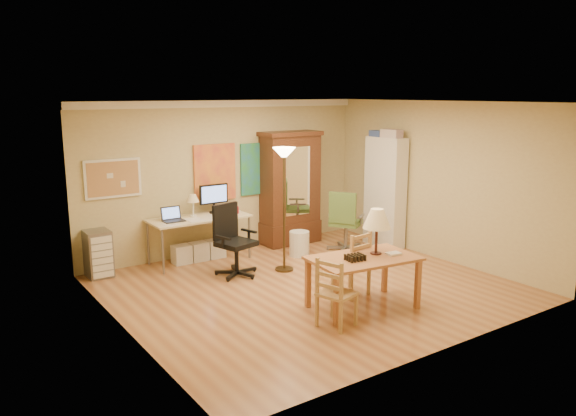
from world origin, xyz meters
TOP-DOWN VIEW (x-y plane):
  - floor at (0.00, 0.00)m, footprint 5.50×5.50m
  - crown_molding at (0.00, 2.46)m, footprint 5.50×0.08m
  - corkboard at (-2.05, 2.47)m, footprint 0.90×0.04m
  - art_panel_left at (-0.25, 2.47)m, footprint 0.80×0.04m
  - art_panel_right at (0.65, 2.47)m, footprint 0.75×0.04m
  - dining_table at (0.20, -1.03)m, footprint 1.50×1.00m
  - ladder_chair_back at (0.32, -0.60)m, footprint 0.48×0.46m
  - ladder_chair_left at (-0.59, -1.32)m, footprint 0.49×0.50m
  - torchiere_lamp at (0.16, 0.89)m, footprint 0.36×0.36m
  - computer_desk at (-0.72, 2.16)m, footprint 1.69×0.74m
  - office_chair_black at (-0.62, 1.13)m, footprint 0.69×0.69m
  - office_chair_green at (1.70, 1.20)m, footprint 0.70×0.70m
  - drawer_cart at (-2.41, 2.28)m, footprint 0.37×0.44m
  - armoire at (1.21, 2.24)m, footprint 1.16×0.55m
  - bookshelf at (2.55, 1.08)m, footprint 0.31×0.81m
  - wastebin at (0.83, 1.42)m, footprint 0.35×0.35m

SIDE VIEW (x-z plane):
  - floor at x=0.00m, z-range 0.00..0.00m
  - wastebin at x=0.83m, z-range 0.00..0.44m
  - office_chair_green at x=1.70m, z-range -0.26..0.85m
  - office_chair_black at x=-0.62m, z-range -0.26..0.86m
  - drawer_cart at x=-2.41m, z-range 0.00..0.74m
  - ladder_chair_left at x=-0.59m, z-range -0.03..0.85m
  - ladder_chair_back at x=0.32m, z-range -0.03..0.90m
  - computer_desk at x=-0.72m, z-range -0.17..1.11m
  - dining_table at x=0.20m, z-range 0.18..1.50m
  - armoire at x=1.21m, z-range -0.14..1.99m
  - bookshelf at x=2.55m, z-range 0.00..2.03m
  - art_panel_left at x=-0.25m, z-range 0.95..1.95m
  - art_panel_right at x=0.65m, z-range 0.98..1.92m
  - corkboard at x=-2.05m, z-range 1.19..1.81m
  - torchiere_lamp at x=0.16m, z-range 0.60..2.60m
  - crown_molding at x=0.00m, z-range 2.58..2.70m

